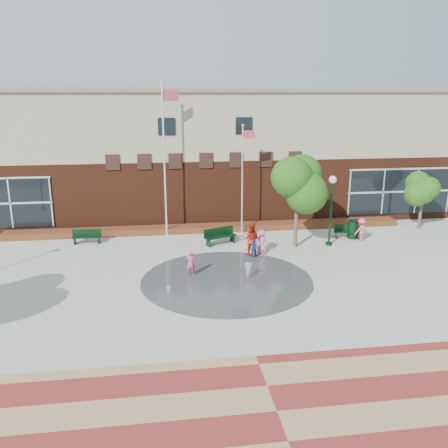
{
  "coord_description": "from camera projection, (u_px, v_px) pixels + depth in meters",
  "views": [
    {
      "loc": [
        -3.14,
        -18.4,
        8.92
      ],
      "look_at": [
        0.0,
        4.0,
        2.6
      ],
      "focal_mm": 38.0,
      "sensor_mm": 36.0,
      "label": 1
    }
  ],
  "objects": [
    {
      "name": "ground",
      "position": [
        237.0,
        307.0,
        20.37
      ],
      "size": [
        120.0,
        120.0,
        0.0
      ],
      "primitive_type": "plane",
      "color": "#666056",
      "rests_on": "ground"
    },
    {
      "name": "plaza_concrete",
      "position": [
        224.0,
        273.0,
        24.18
      ],
      "size": [
        46.0,
        18.0,
        0.01
      ],
      "primitive_type": "cube",
      "color": "#A8A8A0",
      "rests_on": "ground"
    },
    {
      "name": "paver_band",
      "position": [
        277.0,
        412.0,
        13.69
      ],
      "size": [
        46.0,
        6.0,
        0.01
      ],
      "primitive_type": "cube",
      "color": "maroon",
      "rests_on": "ground"
    },
    {
      "name": "splash_pad",
      "position": [
        227.0,
        280.0,
        23.23
      ],
      "size": [
        8.4,
        8.4,
        0.01
      ],
      "primitive_type": "cylinder",
      "color": "#383A3D",
      "rests_on": "ground"
    },
    {
      "name": "library_building",
      "position": [
        199.0,
        151.0,
        35.79
      ],
      "size": [
        44.4,
        10.4,
        9.2
      ],
      "color": "#4C2113",
      "rests_on": "ground"
    },
    {
      "name": "flower_bed",
      "position": [
        208.0,
        231.0,
        31.43
      ],
      "size": [
        26.0,
        1.2,
        0.4
      ],
      "primitive_type": "cube",
      "color": "maroon",
      "rests_on": "ground"
    },
    {
      "name": "flagpole_left",
      "position": [
        165.0,
        153.0,
        29.09
      ],
      "size": [
        1.06,
        0.48,
        9.54
      ],
      "rotation": [
        0.0,
        0.0,
        0.37
      ],
      "color": "white",
      "rests_on": "ground"
    },
    {
      "name": "flagpole_right",
      "position": [
        243.0,
        174.0,
        29.66
      ],
      "size": [
        0.86,
        0.22,
        7.05
      ],
      "rotation": [
        0.0,
        0.0,
        0.17
      ],
      "color": "white",
      "rests_on": "ground"
    },
    {
      "name": "lamp_right",
      "position": [
        331.0,
        203.0,
        27.84
      ],
      "size": [
        0.45,
        0.45,
        4.23
      ],
      "color": "black",
      "rests_on": "ground"
    },
    {
      "name": "bench_left",
      "position": [
        87.0,
        239.0,
        28.77
      ],
      "size": [
        1.73,
        0.52,
        0.86
      ],
      "rotation": [
        0.0,
        0.0,
        -0.03
      ],
      "color": "black",
      "rests_on": "ground"
    },
    {
      "name": "bench_mid",
      "position": [
        220.0,
        239.0,
        28.62
      ],
      "size": [
        2.07,
        1.26,
        1.01
      ],
      "rotation": [
        0.0,
        0.0,
        0.38
      ],
      "color": "black",
      "rests_on": "ground"
    },
    {
      "name": "bench_right",
      "position": [
        348.0,
        234.0,
        29.76
      ],
      "size": [
        1.75,
        1.09,
        0.85
      ],
      "rotation": [
        0.0,
        0.0,
        -0.4
      ],
      "color": "black",
      "rests_on": "ground"
    },
    {
      "name": "trash_can",
      "position": [
        353.0,
        229.0,
        29.74
      ],
      "size": [
        0.71,
        0.71,
        1.16
      ],
      "color": "black",
      "rests_on": "ground"
    },
    {
      "name": "tree_mid",
      "position": [
        298.0,
        184.0,
        27.21
      ],
      "size": [
        3.13,
        3.13,
        5.27
      ],
      "color": "#463528",
      "rests_on": "ground"
    },
    {
      "name": "tree_small_right",
      "position": [
        423.0,
        187.0,
        31.31
      ],
      "size": [
        2.27,
        2.27,
        3.88
      ],
      "color": "#463528",
      "rests_on": "ground"
    },
    {
      "name": "water_jet_a",
      "position": [
        248.0,
        279.0,
        23.43
      ],
      "size": [
        0.4,
        0.4,
        0.77
      ],
      "primitive_type": "cone",
      "rotation": [
        3.14,
        0.0,
        0.0
      ],
      "color": "white",
      "rests_on": "ground"
    },
    {
      "name": "water_jet_b",
      "position": [
        169.0,
        295.0,
        21.53
      ],
      "size": [
        0.17,
        0.17,
        0.39
      ],
      "primitive_type": "cone",
      "rotation": [
        3.14,
        0.0,
        0.0
      ],
      "color": "white",
      "rests_on": "ground"
    },
    {
      "name": "child_splash",
      "position": [
        190.0,
        263.0,
        23.6
      ],
      "size": [
        0.51,
        0.36,
        1.35
      ],
      "primitive_type": "imported",
      "rotation": [
        0.0,
        0.0,
        3.07
      ],
      "color": "#CA4485",
      "rests_on": "ground"
    },
    {
      "name": "adult_red",
      "position": [
        251.0,
        239.0,
        26.48
      ],
      "size": [
        1.14,
        1.03,
        1.93
      ],
      "primitive_type": "imported",
      "rotation": [
        0.0,
        0.0,
        2.76
      ],
      "color": "red",
      "rests_on": "ground"
    },
    {
      "name": "adult_pink",
      "position": [
        262.0,
        242.0,
        26.93
      ],
      "size": [
        0.8,
        0.68,
        1.4
      ],
      "primitive_type": "imported",
      "rotation": [
        0.0,
        0.0,
        2.73
      ],
      "color": "#E657BA",
      "rests_on": "ground"
    },
    {
      "name": "child_blue",
      "position": [
        254.0,
        248.0,
        26.26
      ],
      "size": [
        0.65,
        0.63,
        1.1
      ],
      "primitive_type": "imported",
      "rotation": [
        0.0,
        0.0,
        2.4
      ],
      "color": "#1F369E",
      "rests_on": "ground"
    },
    {
      "name": "person_bench",
      "position": [
        361.0,
        230.0,
        29.11
      ],
      "size": [
        1.06,
        0.79,
        1.46
      ],
      "primitive_type": "imported",
      "rotation": [
        0.0,
        0.0,
        3.44
      ],
      "color": "#EE5271",
      "rests_on": "ground"
    }
  ]
}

